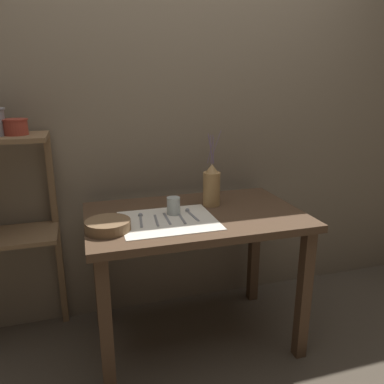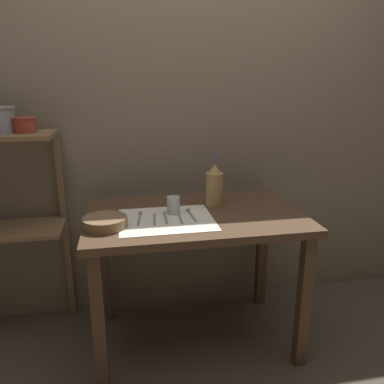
# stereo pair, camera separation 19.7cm
# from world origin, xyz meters

# --- Properties ---
(ground_plane) EXTENTS (12.00, 12.00, 0.00)m
(ground_plane) POSITION_xyz_m (0.00, 0.00, 0.00)
(ground_plane) COLOR brown
(stone_wall_back) EXTENTS (7.00, 0.06, 2.40)m
(stone_wall_back) POSITION_xyz_m (0.00, 0.47, 1.20)
(stone_wall_back) COLOR #7A6B56
(stone_wall_back) RESTS_ON ground_plane
(wooden_table) EXTENTS (1.15, 0.72, 0.79)m
(wooden_table) POSITION_xyz_m (0.00, 0.00, 0.67)
(wooden_table) COLOR #4C3523
(wooden_table) RESTS_ON ground_plane
(wooden_shelf_unit) EXTENTS (0.55, 0.32, 1.21)m
(wooden_shelf_unit) POSITION_xyz_m (-1.00, 0.30, 0.84)
(wooden_shelf_unit) COLOR brown
(wooden_shelf_unit) RESTS_ON ground_plane
(linen_cloth) EXTENTS (0.48, 0.40, 0.00)m
(linen_cloth) POSITION_xyz_m (-0.16, -0.07, 0.79)
(linen_cloth) COLOR silver
(linen_cloth) RESTS_ON wooden_table
(pitcher_with_flowers) EXTENTS (0.10, 0.10, 0.43)m
(pitcher_with_flowers) POSITION_xyz_m (0.13, 0.10, 0.90)
(pitcher_with_flowers) COLOR #A87F4C
(pitcher_with_flowers) RESTS_ON wooden_table
(wooden_bowl) EXTENTS (0.21, 0.21, 0.05)m
(wooden_bowl) POSITION_xyz_m (-0.47, -0.12, 0.82)
(wooden_bowl) COLOR brown
(wooden_bowl) RESTS_ON wooden_table
(glass_tumbler_near) EXTENTS (0.07, 0.07, 0.09)m
(glass_tumbler_near) POSITION_xyz_m (-0.11, 0.01, 0.84)
(glass_tumbler_near) COLOR #B7C1BC
(glass_tumbler_near) RESTS_ON wooden_table
(spoon_outer) EXTENTS (0.04, 0.18, 0.02)m
(spoon_outer) POSITION_xyz_m (-0.29, 0.00, 0.80)
(spoon_outer) COLOR gray
(spoon_outer) RESTS_ON wooden_table
(fork_inner) EXTENTS (0.03, 0.17, 0.00)m
(fork_inner) POSITION_xyz_m (-0.22, -0.06, 0.80)
(fork_inner) COLOR gray
(fork_inner) RESTS_ON wooden_table
(fork_outer) EXTENTS (0.02, 0.17, 0.00)m
(fork_outer) POSITION_xyz_m (-0.17, -0.05, 0.80)
(fork_outer) COLOR gray
(fork_outer) RESTS_ON wooden_table
(knife_center) EXTENTS (0.02, 0.17, 0.00)m
(knife_center) POSITION_xyz_m (-0.09, -0.07, 0.80)
(knife_center) COLOR gray
(knife_center) RESTS_ON wooden_table
(spoon_inner) EXTENTS (0.03, 0.18, 0.02)m
(spoon_inner) POSITION_xyz_m (-0.03, 0.00, 0.80)
(spoon_inner) COLOR gray
(spoon_inner) RESTS_ON wooden_table
(metal_pot_small) EXTENTS (0.13, 0.13, 0.08)m
(metal_pot_small) POSITION_xyz_m (-0.87, 0.26, 1.26)
(metal_pot_small) COLOR #9E3828
(metal_pot_small) RESTS_ON wooden_shelf_unit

